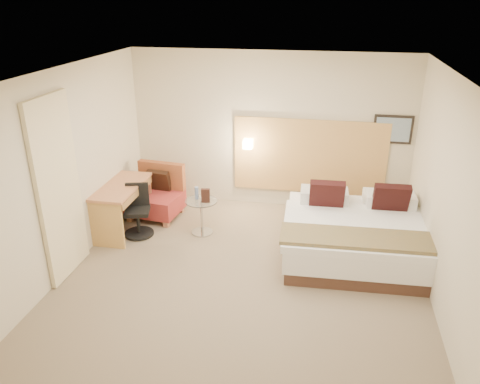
% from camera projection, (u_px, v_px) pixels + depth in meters
% --- Properties ---
extents(floor, '(4.80, 5.00, 0.02)m').
position_uv_depth(floor, '(243.00, 279.00, 6.30)').
color(floor, '#796851').
rests_on(floor, ground).
extents(ceiling, '(4.80, 5.00, 0.02)m').
position_uv_depth(ceiling, '(243.00, 74.00, 5.23)').
color(ceiling, white).
rests_on(ceiling, floor).
extents(wall_back, '(4.80, 0.02, 2.70)m').
position_uv_depth(wall_back, '(270.00, 131.00, 8.03)').
color(wall_back, beige).
rests_on(wall_back, floor).
extents(wall_front, '(4.80, 0.02, 2.70)m').
position_uv_depth(wall_front, '(182.00, 311.00, 3.50)').
color(wall_front, beige).
rests_on(wall_front, floor).
extents(wall_left, '(0.02, 5.00, 2.70)m').
position_uv_depth(wall_left, '(64.00, 173.00, 6.18)').
color(wall_left, beige).
rests_on(wall_left, floor).
extents(wall_right, '(0.02, 5.00, 2.70)m').
position_uv_depth(wall_right, '(450.00, 201.00, 5.35)').
color(wall_right, beige).
rests_on(wall_right, floor).
extents(headboard_panel, '(2.60, 0.04, 1.30)m').
position_uv_depth(headboard_panel, '(309.00, 157.00, 8.03)').
color(headboard_panel, tan).
rests_on(headboard_panel, wall_back).
extents(art_frame, '(0.62, 0.03, 0.47)m').
position_uv_depth(art_frame, '(393.00, 129.00, 7.59)').
color(art_frame, black).
rests_on(art_frame, wall_back).
extents(art_canvas, '(0.54, 0.01, 0.39)m').
position_uv_depth(art_canvas, '(393.00, 130.00, 7.58)').
color(art_canvas, '#778FA5').
rests_on(art_canvas, wall_back).
extents(lamp_arm, '(0.02, 0.12, 0.02)m').
position_uv_depth(lamp_arm, '(249.00, 143.00, 8.09)').
color(lamp_arm, silver).
rests_on(lamp_arm, wall_back).
extents(lamp_shade, '(0.15, 0.15, 0.15)m').
position_uv_depth(lamp_shade, '(248.00, 144.00, 8.03)').
color(lamp_shade, '#FFEDC6').
rests_on(lamp_shade, wall_back).
extents(curtain, '(0.06, 0.90, 2.42)m').
position_uv_depth(curtain, '(59.00, 189.00, 6.00)').
color(curtain, beige).
rests_on(curtain, wall_left).
extents(bottle_a, '(0.07, 0.07, 0.20)m').
position_uv_depth(bottle_a, '(197.00, 193.00, 7.30)').
color(bottle_a, '#7F97C5').
rests_on(bottle_a, side_table).
extents(menu_folder, '(0.14, 0.07, 0.22)m').
position_uv_depth(menu_folder, '(206.00, 196.00, 7.18)').
color(menu_folder, '#351B15').
rests_on(menu_folder, side_table).
extents(bed, '(2.18, 2.13, 1.03)m').
position_uv_depth(bed, '(357.00, 233.00, 6.79)').
color(bed, '#472D23').
rests_on(bed, floor).
extents(lounge_chair, '(0.91, 0.82, 0.88)m').
position_uv_depth(lounge_chair, '(157.00, 196.00, 7.97)').
color(lounge_chair, '#A56B4E').
rests_on(lounge_chair, floor).
extents(side_table, '(0.57, 0.57, 0.56)m').
position_uv_depth(side_table, '(202.00, 215.00, 7.38)').
color(side_table, silver).
rests_on(side_table, floor).
extents(desk, '(0.57, 1.25, 0.78)m').
position_uv_depth(desk, '(123.00, 195.00, 7.35)').
color(desk, '#BD744A').
rests_on(desk, floor).
extents(desk_chair, '(0.56, 0.56, 0.81)m').
position_uv_depth(desk_chair, '(138.00, 215.00, 7.34)').
color(desk_chair, black).
rests_on(desk_chair, floor).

